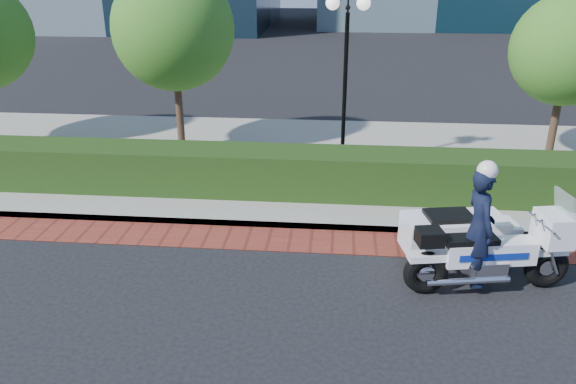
# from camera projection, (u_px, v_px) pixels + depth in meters

# --- Properties ---
(ground) EXTENTS (120.00, 120.00, 0.00)m
(ground) POSITION_uv_depth(u_px,v_px,m) (282.00, 280.00, 9.66)
(ground) COLOR black
(ground) RESTS_ON ground
(brick_strip) EXTENTS (60.00, 1.00, 0.01)m
(brick_strip) POSITION_uv_depth(u_px,v_px,m) (290.00, 240.00, 11.04)
(brick_strip) COLOR maroon
(brick_strip) RESTS_ON ground
(sidewalk) EXTENTS (60.00, 8.00, 0.15)m
(sidewalk) POSITION_uv_depth(u_px,v_px,m) (304.00, 161.00, 15.15)
(sidewalk) COLOR gray
(sidewalk) RESTS_ON ground
(hedge_main) EXTENTS (18.00, 1.20, 1.00)m
(hedge_main) POSITION_uv_depth(u_px,v_px,m) (298.00, 172.00, 12.72)
(hedge_main) COLOR black
(hedge_main) RESTS_ON sidewalk
(lamppost) EXTENTS (1.02, 0.70, 4.21)m
(lamppost) POSITION_uv_depth(u_px,v_px,m) (346.00, 58.00, 13.23)
(lamppost) COLOR black
(lamppost) RESTS_ON sidewalk
(tree_b) EXTENTS (3.20, 3.20, 4.89)m
(tree_b) POSITION_uv_depth(u_px,v_px,m) (173.00, 29.00, 14.62)
(tree_b) COLOR #332319
(tree_b) RESTS_ON sidewalk
(tree_c) EXTENTS (2.80, 2.80, 4.30)m
(tree_c) POSITION_uv_depth(u_px,v_px,m) (568.00, 50.00, 13.93)
(tree_c) COLOR #332319
(tree_c) RESTS_ON sidewalk
(police_motorcycle) EXTENTS (2.81, 2.01, 2.28)m
(police_motorcycle) POSITION_uv_depth(u_px,v_px,m) (473.00, 237.00, 9.45)
(police_motorcycle) COLOR black
(police_motorcycle) RESTS_ON ground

